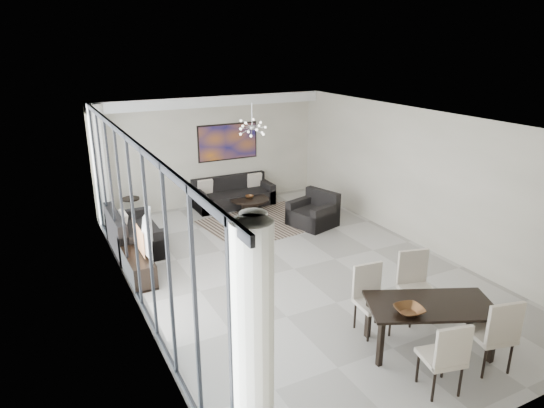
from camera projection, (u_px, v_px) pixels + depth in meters
room_shell at (316, 194)px, 9.15m from camera, size 6.00×9.00×2.90m
window_wall at (140, 222)px, 7.70m from camera, size 0.37×8.95×2.90m
soffit at (211, 101)px, 12.14m from camera, size 5.98×0.40×0.26m
painting at (228, 142)px, 12.86m from camera, size 1.68×0.04×0.98m
chandelier at (252, 128)px, 10.89m from camera, size 0.66×0.66×0.71m
rug at (264, 223)px, 11.78m from camera, size 3.00×2.46×0.01m
coffee_table at (250, 204)px, 12.53m from camera, size 0.99×0.99×0.35m
bowl_coffee at (250, 197)px, 12.50m from camera, size 0.22×0.22×0.07m
sofa_main at (233, 196)px, 12.95m from camera, size 2.09×0.86×0.76m
loveseat at (133, 236)px, 10.23m from camera, size 0.96×1.70×0.85m
armchair at (314, 214)px, 11.56m from camera, size 1.15×1.18×0.80m
side_table at (131, 205)px, 11.82m from camera, size 0.42×0.42×0.58m
tv_console at (137, 264)px, 9.07m from camera, size 0.42×1.48×0.46m
television at (143, 235)px, 8.95m from camera, size 0.45×1.20×0.69m
dining_table at (430, 309)px, 6.78m from camera, size 1.95×1.52×0.73m
dining_chair_sw at (447, 354)px, 5.89m from camera, size 0.57×0.57×1.03m
dining_chair_se at (497, 331)px, 6.30m from camera, size 0.60×0.60×1.09m
dining_chair_nw at (370, 293)px, 7.28m from camera, size 0.53×0.53×1.05m
dining_chair_ne at (415, 280)px, 7.62m from camera, size 0.61×0.61×1.10m
bowl_dining at (409, 311)px, 6.50m from camera, size 0.44×0.44×0.09m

